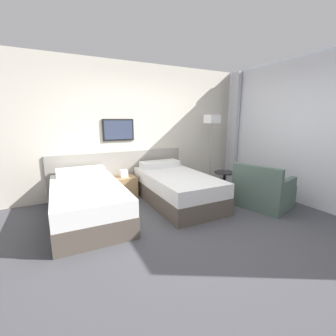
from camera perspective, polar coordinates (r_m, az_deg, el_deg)
The scene contains 9 objects.
ground_plane at distance 3.40m, azimuth 5.81°, elevation -15.11°, with size 16.00×16.00×0.00m, color #47474C.
wall_headboard at distance 4.94m, azimuth -7.66°, elevation 9.11°, with size 10.00×0.10×2.70m.
wall_window at distance 4.76m, azimuth 32.68°, elevation 7.70°, with size 0.21×4.60×2.70m.
bed_near_door at distance 3.85m, azimuth -19.77°, elevation -7.83°, with size 1.04×1.99×0.68m.
bed_near_window at distance 4.32m, azimuth 2.03°, elevation -4.93°, with size 1.04×1.99×0.68m.
nightstand at distance 4.69m, azimuth -11.01°, elevation -4.56°, with size 0.44×0.44×0.56m.
floor_lamp at distance 5.29m, azimuth 11.07°, elevation 10.54°, with size 0.28×0.28×1.66m.
side_table at distance 4.53m, azimuth 14.08°, elevation -3.13°, with size 0.40×0.40×0.56m.
armchair at distance 4.43m, azimuth 22.86°, elevation -5.77°, with size 0.95×1.03×0.80m.
Camera 1 is at (-1.64, -2.53, 1.56)m, focal length 24.00 mm.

